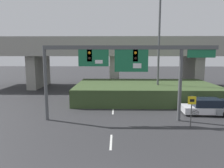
% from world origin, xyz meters
% --- Properties ---
extents(lane_markings, '(0.14, 31.70, 0.01)m').
position_xyz_m(lane_markings, '(0.00, 13.83, 0.00)').
color(lane_markings, silver).
rests_on(lane_markings, ground).
extents(signal_gantry, '(13.94, 0.44, 6.16)m').
position_xyz_m(signal_gantry, '(0.85, 10.93, 4.92)').
color(signal_gantry, '#515456').
rests_on(signal_gantry, ground).
extents(speed_limit_sign, '(0.60, 0.11, 2.42)m').
position_xyz_m(speed_limit_sign, '(5.98, 9.41, 1.58)').
color(speed_limit_sign, '#4C4C4C').
rests_on(speed_limit_sign, ground).
extents(highway_light_pole_near, '(0.70, 0.36, 16.07)m').
position_xyz_m(highway_light_pole_near, '(5.11, 18.54, 8.41)').
color(highway_light_pole_near, '#515456').
rests_on(highway_light_pole_near, ground).
extents(overpass_bridge, '(43.48, 9.03, 7.81)m').
position_xyz_m(overpass_bridge, '(0.00, 28.48, 5.42)').
color(overpass_bridge, gray).
rests_on(overpass_bridge, ground).
extents(grass_embankment, '(16.25, 9.60, 1.87)m').
position_xyz_m(grass_embankment, '(3.74, 19.38, 0.94)').
color(grass_embankment, '#384C28').
rests_on(grass_embankment, ground).
extents(parked_sedan_near_right, '(4.65, 2.03, 1.44)m').
position_xyz_m(parked_sedan_near_right, '(8.65, 12.97, 0.67)').
color(parked_sedan_near_right, silver).
rests_on(parked_sedan_near_right, ground).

